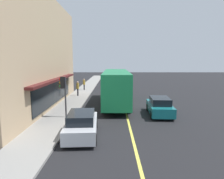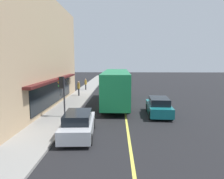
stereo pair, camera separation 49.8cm
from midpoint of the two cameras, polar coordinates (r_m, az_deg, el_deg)
ground at (r=22.02m, az=3.97°, el=-4.04°), size 120.00×120.00×0.00m
sidewalk at (r=22.46m, az=-10.34°, el=-3.72°), size 80.00×2.63×0.15m
lane_centre_stripe at (r=22.02m, az=3.97°, el=-4.03°), size 36.00×0.16×0.01m
storefront_building at (r=22.40m, az=-26.79°, el=8.92°), size 19.47×9.80×10.57m
bus at (r=21.44m, az=1.80°, el=1.03°), size 11.15×2.66×3.50m
traffic_light at (r=16.53m, az=-12.88°, el=0.65°), size 0.30×0.52×3.20m
car_teal at (r=17.93m, az=13.60°, el=-4.62°), size 4.39×2.05×1.52m
car_silver at (r=12.84m, az=-8.23°, el=-9.53°), size 4.40×2.06×1.52m
pedestrian_by_curb at (r=31.63m, az=-6.86°, el=1.74°), size 0.34×0.34×1.69m
pedestrian_waiting at (r=26.45m, az=-8.68°, el=0.71°), size 0.34×0.34×1.84m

